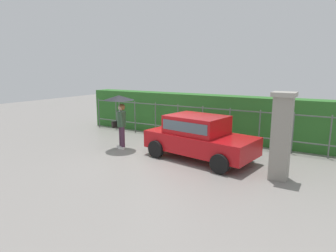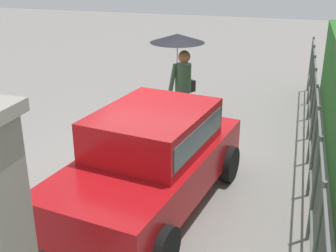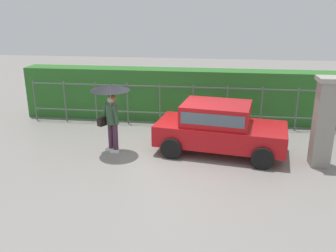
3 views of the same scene
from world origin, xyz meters
name	(u,v)px [view 1 (image 1 of 3)]	position (x,y,z in m)	size (l,w,h in m)	color
ground_plane	(153,156)	(0.00, 0.00, 0.00)	(40.00, 40.00, 0.00)	gray
car	(199,136)	(1.48, 0.57, 0.80)	(3.92, 2.31, 1.48)	#B71116
pedestrian	(120,108)	(-1.60, 0.17, 1.57)	(1.12, 1.12, 2.06)	#47283D
gate_pillar	(281,136)	(4.20, 0.00, 1.24)	(0.60, 0.60, 2.42)	gray
fence_section	(202,122)	(0.58, 2.86, 0.83)	(11.84, 0.05, 1.50)	#59605B
hedge_row	(210,116)	(0.58, 3.66, 0.95)	(12.79, 0.90, 1.90)	#2D6B28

